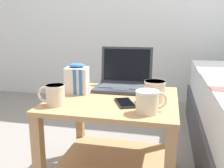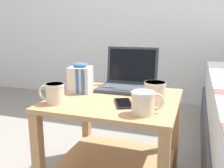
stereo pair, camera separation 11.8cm
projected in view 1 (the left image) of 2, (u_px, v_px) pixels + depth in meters
The scene contains 7 objects.
bedside_table at pixel (114, 129), 1.28m from camera, with size 0.62×0.58×0.48m.
laptop at pixel (124, 80), 1.42m from camera, with size 0.30×0.25×0.23m.
mug_front_left at pixel (155, 90), 1.17m from camera, with size 0.10×0.14×0.10m.
mug_front_right at pixel (55, 94), 1.11m from camera, with size 0.13×0.09×0.09m.
mug_mid_center at pixel (148, 101), 1.01m from camera, with size 0.13×0.10×0.09m.
snack_bag at pixel (77, 79), 1.32m from camera, with size 0.13×0.12×0.16m.
cell_phone at pixel (125, 103), 1.14m from camera, with size 0.12×0.16×0.01m.
Camera 1 is at (0.26, -1.17, 0.83)m, focal length 40.00 mm.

